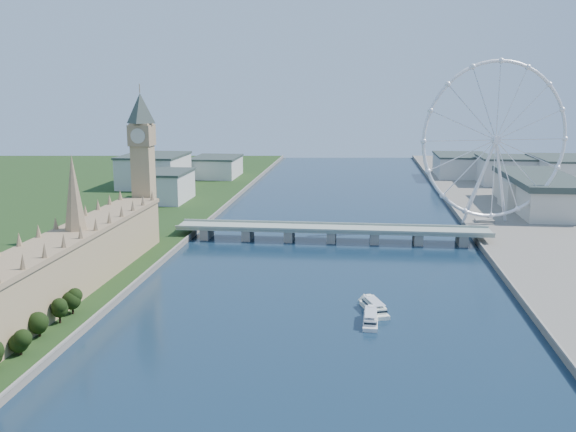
# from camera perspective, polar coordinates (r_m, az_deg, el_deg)

# --- Properties ---
(parliament_range) EXTENTS (24.00, 200.00, 70.00)m
(parliament_range) POSITION_cam_1_polar(r_m,az_deg,el_deg) (356.11, -18.18, -3.51)
(parliament_range) COLOR tan
(parliament_range) RESTS_ON ground
(big_ben) EXTENTS (20.02, 20.02, 110.00)m
(big_ben) POSITION_cam_1_polar(r_m,az_deg,el_deg) (447.10, -12.83, 5.94)
(big_ben) COLOR tan
(big_ben) RESTS_ON ground
(westminster_bridge) EXTENTS (220.00, 22.00, 9.50)m
(westminster_bridge) POSITION_cam_1_polar(r_m,az_deg,el_deg) (453.85, 3.90, -1.39)
(westminster_bridge) COLOR gray
(westminster_bridge) RESTS_ON ground
(london_eye) EXTENTS (113.60, 39.12, 124.30)m
(london_eye) POSITION_cam_1_polar(r_m,az_deg,el_deg) (509.20, 17.99, 6.40)
(london_eye) COLOR silver
(london_eye) RESTS_ON ground
(county_hall) EXTENTS (54.00, 144.00, 35.00)m
(county_hall) POSITION_cam_1_polar(r_m,az_deg,el_deg) (602.78, 21.34, 0.37)
(county_hall) COLOR beige
(county_hall) RESTS_ON ground
(city_skyline) EXTENTS (505.00, 280.00, 32.00)m
(city_skyline) POSITION_cam_1_polar(r_m,az_deg,el_deg) (708.46, 8.05, 3.94)
(city_skyline) COLOR beige
(city_skyline) RESTS_ON ground
(tour_boat_near) EXTENTS (7.79, 27.54, 6.02)m
(tour_boat_near) POSITION_cam_1_polar(r_m,az_deg,el_deg) (301.04, 7.35, -9.41)
(tour_boat_near) COLOR silver
(tour_boat_near) RESTS_ON ground
(tour_boat_far) EXTENTS (15.89, 28.70, 6.15)m
(tour_boat_far) POSITION_cam_1_polar(r_m,az_deg,el_deg) (315.64, 7.67, -8.43)
(tour_boat_far) COLOR white
(tour_boat_far) RESTS_ON ground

